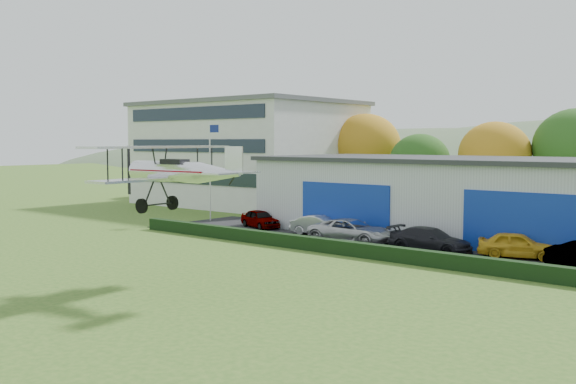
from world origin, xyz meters
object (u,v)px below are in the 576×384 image
Objects in this scene: hangar at (558,202)px; biplane at (176,170)px; office_block at (248,153)px; car_0 at (260,219)px; car_4 at (518,245)px; flagpole at (211,162)px; car_2 at (351,231)px; car_3 at (430,240)px; car_1 at (320,225)px.

biplane is (-8.71, -23.41, 2.53)m from hangar.
office_block reaches higher than car_0.
car_4 is at bearing -71.55° from car_0.
car_2 is (15.00, -2.29, -3.98)m from flagpole.
office_block is at bearing 51.27° from car_2.
car_0 is at bearing 84.40° from car_3.
hangar is 9.73× the size of car_4.
car_4 is at bearing 58.47° from biplane.
flagpole is 1.63× the size of car_3.
biplane is at bearing 179.21° from car_2.
car_3 is at bearing -6.24° from flagpole.
office_block is 38.93m from biplane.
biplane is (24.29, -30.43, -0.03)m from office_block.
car_1 is 9.06m from car_3.
hangar is at bearing 65.66° from biplane.
car_1 is at bearing -35.22° from office_block.
hangar is 25.68m from flagpole.
car_2 is at bearing -121.49° from car_1.
hangar reaches higher than car_3.
biplane is at bearing -47.15° from flagpole.
car_4 is 19.27m from biplane.
flagpole reaches higher than car_0.
car_1 is (19.54, -13.79, -4.49)m from office_block.
flagpole is 7.01m from car_0.
hangar is 7.04m from car_4.
office_block reaches higher than hangar.
office_block is at bearing 49.20° from car_4.
office_block is 2.66× the size of biplane.
car_2 is 5.38m from car_3.
hangar is 5.08× the size of flagpole.
car_2 is 0.70× the size of biplane.
flagpole is at bearing 128.93° from biplane.
car_3 reaches higher than car_0.
car_4 is (13.44, -0.01, 0.04)m from car_1.
biplane is at bearing 134.31° from car_4.
car_3 is at bearing -94.54° from car_2.
car_4 is 0.54× the size of biplane.
hangar is at bearing -55.31° from car_2.
flagpole is 23.78m from biplane.
hangar is 7.46× the size of car_2.
car_4 is at bearing -71.25° from car_3.
office_block is 24.34m from car_1.
car_3 is at bearing 89.50° from car_4.
car_4 reaches higher than car_1.
car_0 is 19.18m from car_4.
hangar is at bearing 13.51° from flagpole.
car_2 is (9.31, -1.81, 0.09)m from car_0.
hangar is at bearing -12.01° from office_block.
car_1 is (-13.46, -6.77, -1.94)m from hangar.
hangar reaches higher than car_4.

